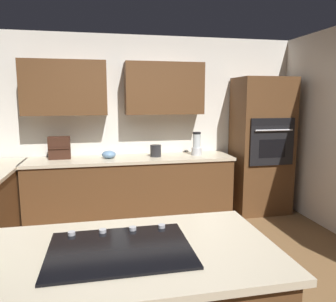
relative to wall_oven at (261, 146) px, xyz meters
name	(u,v)px	position (x,y,z in m)	size (l,w,h in m)	color
ground_plane	(161,286)	(1.85, 1.72, -1.01)	(14.00, 14.00, 0.00)	brown
wall_back	(130,117)	(1.92, -0.33, 0.43)	(6.00, 0.44, 2.60)	white
lower_cabinets_back	(132,190)	(1.95, 0.00, -0.58)	(2.80, 0.60, 0.86)	brown
countertop_back	(131,159)	(1.95, 0.00, -0.13)	(2.84, 0.64, 0.04)	beige
island_top	(120,254)	(2.26, 2.77, -0.13)	(1.72, 0.93, 0.04)	beige
wall_oven	(261,146)	(0.00, 0.00, 0.00)	(0.80, 0.66, 2.01)	brown
cooktop	(120,249)	(2.26, 2.76, -0.10)	(0.76, 0.56, 0.03)	black
blender	(197,145)	(1.00, -0.02, 0.04)	(0.15, 0.15, 0.33)	silver
mixing_bowl	(109,154)	(2.25, -0.02, -0.05)	(0.19, 0.19, 0.11)	#668CB2
spice_rack	(59,148)	(2.90, -0.08, 0.05)	(0.28, 0.11, 0.31)	#381E14
kettle	(156,151)	(1.60, -0.02, -0.03)	(0.16, 0.16, 0.16)	#262628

